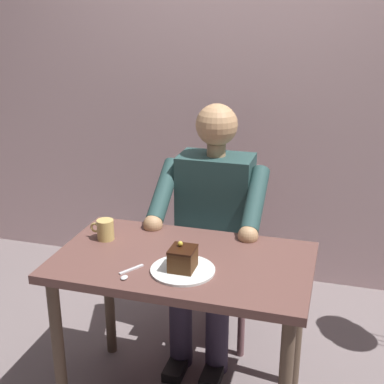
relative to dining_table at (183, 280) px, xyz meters
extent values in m
cube|color=beige|center=(0.00, -1.32, 0.89)|extent=(6.40, 0.12, 3.00)
cube|color=brown|center=(0.00, 0.00, 0.08)|extent=(1.04, 0.61, 0.04)
cylinder|color=brown|center=(0.46, 0.24, -0.26)|extent=(0.05, 0.05, 0.69)
cylinder|color=brown|center=(-0.46, -0.24, -0.26)|extent=(0.05, 0.05, 0.69)
cylinder|color=brown|center=(0.46, -0.24, -0.26)|extent=(0.05, 0.05, 0.69)
cube|color=brown|center=(0.00, -0.57, -0.19)|extent=(0.42, 0.42, 0.04)
cube|color=brown|center=(0.00, -0.76, 0.06)|extent=(0.38, 0.04, 0.45)
cylinder|color=brown|center=(-0.18, -0.39, -0.40)|extent=(0.04, 0.04, 0.42)
cylinder|color=brown|center=(0.18, -0.39, -0.40)|extent=(0.04, 0.04, 0.42)
cylinder|color=brown|center=(-0.18, -0.75, -0.40)|extent=(0.04, 0.04, 0.42)
cylinder|color=brown|center=(0.18, -0.75, -0.40)|extent=(0.04, 0.04, 0.42)
cube|color=#274544|center=(0.00, -0.55, 0.11)|extent=(0.36, 0.22, 0.55)
sphere|color=tan|center=(0.00, -0.55, 0.53)|extent=(0.20, 0.20, 0.20)
cylinder|color=tan|center=(0.00, -0.55, 0.41)|extent=(0.09, 0.09, 0.06)
cylinder|color=#274544|center=(-0.22, -0.41, 0.23)|extent=(0.08, 0.33, 0.26)
sphere|color=tan|center=(-0.22, -0.25, 0.12)|extent=(0.09, 0.09, 0.09)
cylinder|color=#274544|center=(0.22, -0.41, 0.23)|extent=(0.08, 0.33, 0.26)
sphere|color=tan|center=(0.22, -0.25, 0.12)|extent=(0.09, 0.09, 0.09)
cylinder|color=#31293C|center=(-0.09, -0.43, -0.19)|extent=(0.13, 0.38, 0.14)
cylinder|color=#31293C|center=(0.09, -0.43, -0.19)|extent=(0.13, 0.38, 0.14)
cylinder|color=#31293C|center=(-0.09, -0.25, -0.41)|extent=(0.11, 0.11, 0.40)
cube|color=black|center=(-0.09, -0.19, -0.59)|extent=(0.09, 0.22, 0.05)
cylinder|color=#31293C|center=(0.09, -0.25, -0.41)|extent=(0.11, 0.11, 0.40)
cube|color=black|center=(0.09, -0.19, -0.59)|extent=(0.09, 0.22, 0.05)
cylinder|color=white|center=(-0.03, 0.11, 0.10)|extent=(0.25, 0.25, 0.01)
cube|color=#4B2B14|center=(-0.03, 0.11, 0.15)|extent=(0.09, 0.10, 0.08)
cube|color=black|center=(-0.03, 0.11, 0.19)|extent=(0.10, 0.11, 0.01)
sphere|color=gold|center=(-0.02, 0.09, 0.21)|extent=(0.02, 0.02, 0.02)
cylinder|color=tan|center=(0.37, -0.08, 0.14)|extent=(0.07, 0.07, 0.09)
torus|color=tan|center=(0.42, -0.08, 0.15)|extent=(0.05, 0.01, 0.05)
cylinder|color=black|center=(0.37, -0.08, 0.18)|extent=(0.06, 0.06, 0.01)
cube|color=silver|center=(0.16, 0.15, 0.10)|extent=(0.07, 0.10, 0.01)
ellipsoid|color=silver|center=(0.16, 0.22, 0.10)|extent=(0.03, 0.04, 0.01)
camera|label=1|loc=(-0.57, 1.83, 1.07)|focal=49.49mm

